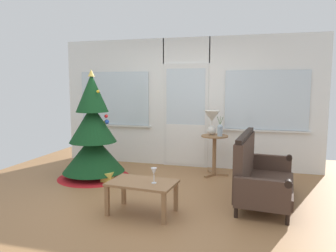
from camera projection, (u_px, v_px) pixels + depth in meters
ground_plane at (154, 200)px, 4.61m from camera, size 6.76×6.76×0.00m
back_wall_with_door at (186, 103)px, 6.44m from camera, size 5.20×0.14×2.55m
christmas_tree at (93, 139)px, 5.67m from camera, size 1.27×1.27×1.89m
settee_sofa at (258, 175)px, 4.54m from camera, size 0.84×1.58×0.96m
side_table at (214, 147)px, 5.82m from camera, size 0.50×0.48×0.73m
table_lamp at (212, 119)px, 5.81m from camera, size 0.28×0.28×0.44m
flower_vase at (220, 130)px, 5.69m from camera, size 0.11×0.10×0.35m
coffee_table at (142, 186)px, 4.10m from camera, size 0.88×0.59×0.41m
wine_glass at (154, 172)px, 4.01m from camera, size 0.08×0.08×0.20m
gift_box at (107, 178)px, 5.41m from camera, size 0.17×0.16×0.17m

